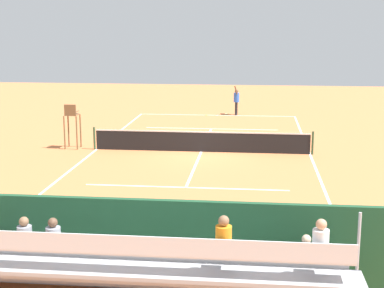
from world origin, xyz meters
name	(u,v)px	position (x,y,z in m)	size (l,w,h in m)	color
ground_plane	(201,152)	(0.00, 0.00, 0.00)	(60.00, 60.00, 0.00)	#D17542
court_line_markings	(201,152)	(0.00, -0.04, 0.00)	(10.10, 22.20, 0.01)	white
tennis_net	(201,141)	(0.00, 0.00, 0.50)	(10.30, 0.10, 1.07)	black
backdrop_wall	(145,241)	(0.00, 14.00, 1.00)	(18.00, 0.16, 2.00)	#1E4C2D
bleacher_stand	(131,268)	(0.02, 15.37, 0.95)	(9.06, 2.40, 2.48)	#B2B2B7
umpire_chair	(72,121)	(6.20, -0.10, 1.31)	(0.67, 0.67, 2.14)	brown
courtside_bench	(288,253)	(-3.31, 13.27, 0.56)	(1.80, 0.40, 0.93)	#234C2D
equipment_bag	(221,267)	(-1.74, 13.40, 0.18)	(0.90, 0.36, 0.36)	black
tennis_player	(236,100)	(-1.23, -11.25, 1.02)	(0.40, 0.55, 1.93)	black
tennis_racket	(226,114)	(-0.55, -11.56, 0.01)	(0.58, 0.35, 0.03)	black
tennis_ball_near	(206,115)	(0.69, -10.68, 0.03)	(0.07, 0.07, 0.07)	#CCDB33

